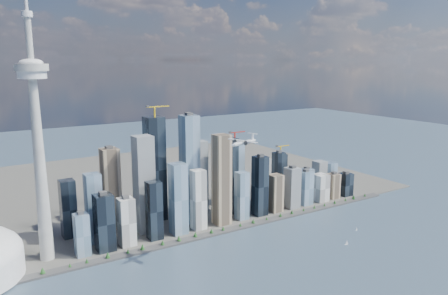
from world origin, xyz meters
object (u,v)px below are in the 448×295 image
airplane (244,142)px  sailboat_west (347,243)px  needle_tower (37,136)px  sailboat_east (357,229)px

airplane → sailboat_west: 315.73m
needle_tower → airplane: needle_tower is taller
needle_tower → sailboat_west: size_ratio=52.06×
sailboat_east → sailboat_west: bearing=-164.8°
sailboat_west → airplane: bearing=179.4°
airplane → sailboat_west: size_ratio=6.42×
needle_tower → sailboat_east: (603.63, -207.31, -233.05)m
airplane → sailboat_west: airplane is taller
airplane → sailboat_west: (218.29, -54.27, -221.57)m
sailboat_east → airplane: bearing=164.2°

